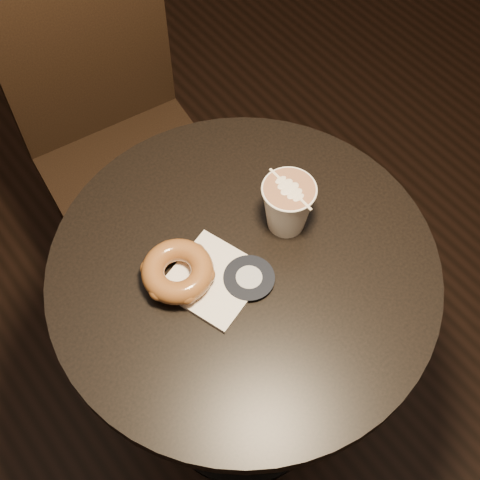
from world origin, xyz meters
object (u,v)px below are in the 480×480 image
at_px(chair, 112,121).
at_px(latte_cup, 287,206).
at_px(pastry_bag, 214,279).
at_px(doughnut, 178,271).

distance_m(chair, latte_cup, 0.62).
distance_m(chair, pastry_bag, 0.62).
bearing_deg(latte_cup, chair, 95.69).
xyz_separation_m(doughnut, latte_cup, (0.22, -0.02, 0.03)).
distance_m(pastry_bag, doughnut, 0.07).
bearing_deg(chair, doughnut, -99.97).
relative_size(doughnut, latte_cup, 1.17).
bearing_deg(latte_cup, doughnut, 173.67).
relative_size(chair, latte_cup, 9.48).
bearing_deg(pastry_bag, doughnut, 120.96).
bearing_deg(pastry_bag, chair, 60.07).
xyz_separation_m(chair, doughnut, (-0.17, -0.54, 0.21)).
relative_size(pastry_bag, latte_cup, 1.35).
xyz_separation_m(pastry_bag, latte_cup, (0.18, 0.02, 0.05)).
bearing_deg(doughnut, chair, 72.90).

